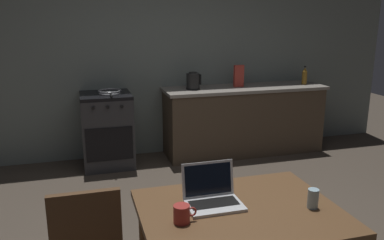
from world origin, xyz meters
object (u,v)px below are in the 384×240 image
(frying_pan, at_px, (110,92))
(drinking_glass, at_px, (313,199))
(dining_table, at_px, (240,221))
(bottle, at_px, (305,76))
(laptop, at_px, (212,197))
(electric_kettle, at_px, (193,81))
(cereal_box, at_px, (239,76))
(stove_oven, at_px, (107,130))
(coffee_mug, at_px, (182,214))

(frying_pan, distance_m, drinking_glass, 3.09)
(dining_table, distance_m, drinking_glass, 0.44)
(bottle, bearing_deg, laptop, -129.52)
(electric_kettle, bearing_deg, dining_table, -100.87)
(bottle, height_order, frying_pan, bottle)
(bottle, bearing_deg, cereal_box, 175.72)
(dining_table, bearing_deg, cereal_box, 67.81)
(stove_oven, xyz_separation_m, dining_table, (0.54, -2.88, 0.20))
(stove_oven, xyz_separation_m, coffee_mug, (0.19, -2.94, 0.33))
(electric_kettle, bearing_deg, bottle, -1.83)
(bottle, height_order, coffee_mug, bottle)
(laptop, bearing_deg, bottle, 42.28)
(bottle, xyz_separation_m, coffee_mug, (-2.47, -2.89, -0.24))
(frying_pan, relative_size, drinking_glass, 3.93)
(electric_kettle, bearing_deg, cereal_box, 1.82)
(stove_oven, height_order, coffee_mug, stove_oven)
(dining_table, xyz_separation_m, bottle, (2.12, 2.83, 0.37))
(drinking_glass, relative_size, cereal_box, 0.40)
(laptop, distance_m, bottle, 3.54)
(bottle, distance_m, cereal_box, 0.94)
(stove_oven, xyz_separation_m, laptop, (0.41, -2.77, 0.32))
(bottle, distance_m, drinking_glass, 3.40)
(frying_pan, xyz_separation_m, cereal_box, (1.68, 0.05, 0.12))
(electric_kettle, xyz_separation_m, drinking_glass, (-0.15, -2.98, -0.22))
(coffee_mug, bearing_deg, electric_kettle, 72.81)
(bottle, distance_m, coffee_mug, 3.81)
(stove_oven, height_order, bottle, bottle)
(bottle, bearing_deg, frying_pan, 179.51)
(stove_oven, bearing_deg, coffee_mug, -86.35)
(electric_kettle, distance_m, frying_pan, 1.05)
(stove_oven, xyz_separation_m, frying_pan, (0.05, -0.03, 0.48))
(dining_table, height_order, drinking_glass, drinking_glass)
(bottle, xyz_separation_m, cereal_box, (-0.93, 0.07, 0.02))
(bottle, bearing_deg, electric_kettle, 178.17)
(stove_oven, relative_size, electric_kettle, 4.09)
(stove_oven, distance_m, bottle, 2.72)
(frying_pan, height_order, drinking_glass, frying_pan)
(laptop, relative_size, cereal_box, 1.12)
(stove_oven, xyz_separation_m, bottle, (2.66, -0.05, 0.57))
(coffee_mug, relative_size, drinking_glass, 1.12)
(cereal_box, bearing_deg, dining_table, -112.19)
(stove_oven, xyz_separation_m, electric_kettle, (1.10, 0.00, 0.56))
(drinking_glass, bearing_deg, laptop, 159.21)
(bottle, xyz_separation_m, drinking_glass, (-1.71, -2.93, -0.24))
(stove_oven, height_order, frying_pan, frying_pan)
(dining_table, distance_m, bottle, 3.56)
(laptop, distance_m, drinking_glass, 0.57)
(drinking_glass, bearing_deg, stove_oven, 107.68)
(dining_table, height_order, electric_kettle, electric_kettle)
(dining_table, relative_size, frying_pan, 2.53)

